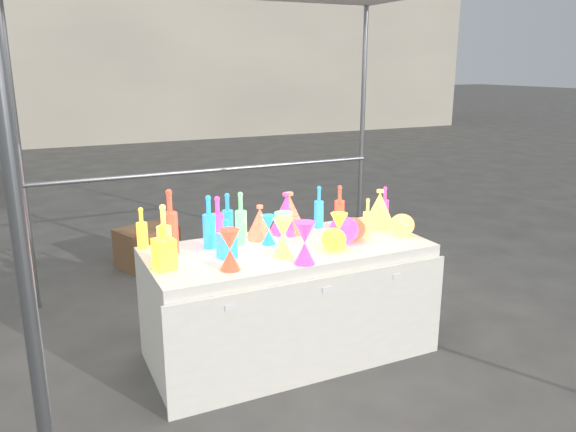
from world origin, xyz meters
name	(u,v)px	position (x,y,z in m)	size (l,w,h in m)	color
ground	(288,351)	(0.00, 0.00, 0.00)	(80.00, 80.00, 0.00)	#605D59
display_table	(289,301)	(0.00, -0.01, 0.37)	(1.84, 0.83, 0.75)	white
background_building	(209,26)	(4.00, 14.00, 3.00)	(14.00, 6.00, 6.00)	beige
cardboard_box_closed	(147,247)	(-0.50, 2.10, 0.19)	(0.52, 0.38, 0.38)	brown
cardboard_box_flat	(277,234)	(1.01, 2.42, 0.03)	(0.72, 0.52, 0.06)	brown
bottle_0	(142,228)	(-0.85, 0.35, 0.88)	(0.07, 0.07, 0.27)	red
bottle_1	(228,217)	(-0.30, 0.28, 0.91)	(0.08, 0.08, 0.32)	#178029
bottle_2	(170,221)	(-0.70, 0.19, 0.95)	(0.09, 0.09, 0.40)	orange
bottle_3	(218,220)	(-0.38, 0.26, 0.91)	(0.08, 0.08, 0.31)	#1A5198
bottle_4	(164,234)	(-0.79, 0.01, 0.93)	(0.08, 0.08, 0.36)	#147E6A
bottle_5	(241,218)	(-0.25, 0.17, 0.92)	(0.08, 0.08, 0.35)	#B72497
bottle_7	(209,222)	(-0.46, 0.18, 0.92)	(0.08, 0.08, 0.34)	#178029
decanter_0	(164,247)	(-0.81, -0.08, 0.89)	(0.11, 0.11, 0.27)	red
decanter_2	(227,238)	(-0.43, -0.05, 0.87)	(0.09, 0.09, 0.24)	#178029
hourglass_0	(230,250)	(-0.48, -0.25, 0.87)	(0.12, 0.12, 0.24)	orange
hourglass_1	(305,243)	(-0.05, -0.33, 0.88)	(0.13, 0.13, 0.25)	#1A5198
hourglass_2	(283,238)	(-0.12, -0.17, 0.87)	(0.12, 0.12, 0.24)	#147E6A
hourglass_3	(284,231)	(-0.05, -0.04, 0.87)	(0.12, 0.12, 0.24)	#B72497
hourglass_4	(339,230)	(0.29, -0.15, 0.86)	(0.11, 0.11, 0.22)	red
hourglass_5	(269,230)	(-0.09, 0.10, 0.85)	(0.10, 0.10, 0.19)	#178029
globe_0	(334,240)	(0.22, -0.20, 0.81)	(0.16, 0.16, 0.13)	red
globe_1	(402,226)	(0.80, -0.12, 0.82)	(0.17, 0.17, 0.13)	#147E6A
globe_2	(353,230)	(0.44, -0.07, 0.82)	(0.17, 0.17, 0.14)	orange
globe_3	(344,231)	(0.36, -0.09, 0.83)	(0.20, 0.20, 0.16)	#1A5198
lampshade_0	(260,222)	(-0.10, 0.23, 0.86)	(0.19, 0.19, 0.23)	yellow
lampshade_1	(289,212)	(0.14, 0.28, 0.89)	(0.24, 0.24, 0.28)	yellow
lampshade_2	(286,213)	(0.12, 0.28, 0.89)	(0.24, 0.24, 0.28)	#1A5198
lampshade_3	(380,208)	(0.78, 0.12, 0.89)	(0.23, 0.23, 0.27)	#147E6A
bottle_8	(319,207)	(0.38, 0.29, 0.90)	(0.07, 0.07, 0.30)	#178029
bottle_9	(339,206)	(0.52, 0.24, 0.90)	(0.07, 0.07, 0.31)	orange
bottle_10	(385,205)	(0.86, 0.17, 0.89)	(0.06, 0.06, 0.28)	#1A5198
bottle_11	(367,217)	(0.57, -0.04, 0.88)	(0.06, 0.06, 0.27)	#147E6A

